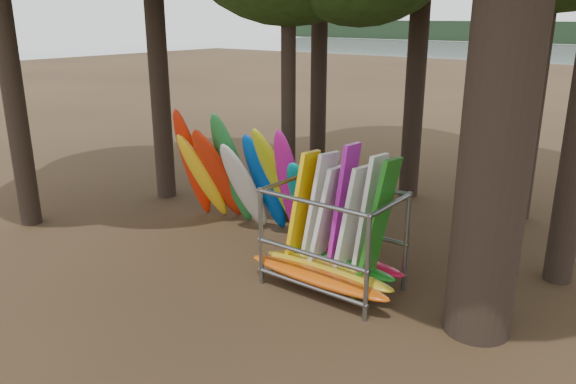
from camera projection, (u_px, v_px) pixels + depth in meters
The scene contains 3 objects.
ground at pixel (253, 276), 11.61m from camera, with size 120.00×120.00×0.00m, color #47331E.
kayak_row at pixel (258, 184), 13.35m from camera, with size 5.28×2.14×3.16m.
storage_rack at pixel (333, 242), 10.89m from camera, with size 3.13×1.58×2.87m.
Camera 1 is at (6.99, -7.92, 5.15)m, focal length 35.00 mm.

